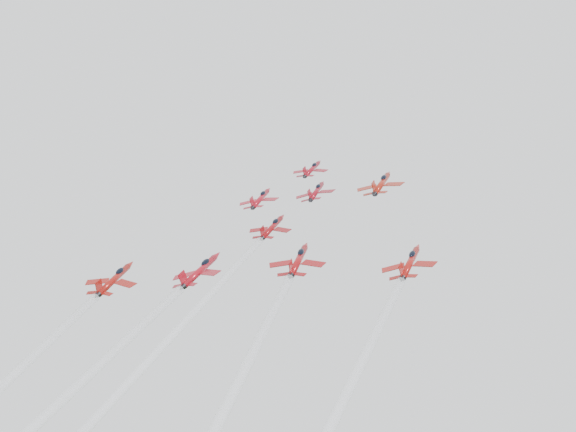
% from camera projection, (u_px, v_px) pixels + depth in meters
% --- Properties ---
extents(jet_lead, '(9.12, 11.18, 8.65)m').
position_uv_depth(jet_lead, '(312.00, 169.00, 157.53)').
color(jet_lead, maroon).
extents(jet_row2_left, '(9.57, 11.74, 9.08)m').
position_uv_depth(jet_row2_left, '(261.00, 198.00, 144.98)').
color(jet_row2_left, '#A9101E').
extents(jet_row2_center, '(9.15, 11.21, 8.67)m').
position_uv_depth(jet_row2_center, '(317.00, 191.00, 140.53)').
color(jet_row2_center, maroon).
extents(jet_row2_right, '(10.40, 12.75, 9.86)m').
position_uv_depth(jet_row2_right, '(382.00, 183.00, 135.37)').
color(jet_row2_right, '#A61F0F').
extents(jet_center, '(8.85, 77.46, 59.26)m').
position_uv_depth(jet_center, '(173.00, 354.00, 88.62)').
color(jet_center, maroon).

